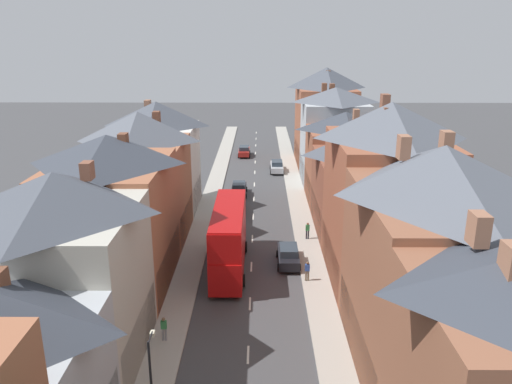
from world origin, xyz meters
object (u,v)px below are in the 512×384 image
object	(u,v)px
car_parked_left_a	(239,189)
car_parked_right_a	(288,255)
car_mid_black	(277,166)
street_lamp	(152,382)
car_near_blue	(244,151)
pedestrian_mid_left	(164,328)
pedestrian_far_left	(308,230)
pedestrian_mid_right	(307,270)
double_decker_bus_lead	(229,237)
car_near_silver	(237,205)

from	to	relation	value
car_parked_left_a	car_parked_right_a	distance (m)	19.60
car_mid_black	street_lamp	world-z (taller)	street_lamp
car_near_blue	car_mid_black	size ratio (longest dim) A/B	0.98
car_parked_right_a	pedestrian_mid_left	size ratio (longest dim) A/B	2.68
car_mid_black	pedestrian_far_left	size ratio (longest dim) A/B	2.83
car_near_blue	pedestrian_mid_right	distance (m)	43.02
car_near_blue	car_mid_black	bearing A→B (deg)	-63.15
car_near_blue	car_parked_right_a	size ratio (longest dim) A/B	1.04
double_decker_bus_lead	street_lamp	world-z (taller)	street_lamp
car_parked_left_a	pedestrian_far_left	size ratio (longest dim) A/B	2.76
car_mid_black	street_lamp	distance (m)	49.45
car_parked_right_a	pedestrian_mid_right	bearing A→B (deg)	-67.80
car_parked_right_a	car_mid_black	size ratio (longest dim) A/B	0.95
car_parked_left_a	car_mid_black	bearing A→B (deg)	65.51
car_near_silver	car_parked_right_a	distance (m)	13.73
car_parked_left_a	car_mid_black	xyz separation A→B (m)	(4.90, 10.76, 0.03)
car_near_silver	car_mid_black	xyz separation A→B (m)	(4.90, 16.91, 0.02)
car_mid_black	pedestrian_mid_left	bearing A→B (deg)	-101.56
car_near_silver	street_lamp	size ratio (longest dim) A/B	0.83
double_decker_bus_lead	pedestrian_far_left	xyz separation A→B (m)	(6.99, 6.13, -1.78)
street_lamp	pedestrian_mid_right	bearing A→B (deg)	61.55
car_near_silver	pedestrian_far_left	xyz separation A→B (m)	(6.98, -7.60, 0.22)
car_near_silver	car_mid_black	bearing A→B (deg)	73.84
pedestrian_mid_right	pedestrian_far_left	size ratio (longest dim) A/B	1.00
car_mid_black	car_parked_left_a	bearing A→B (deg)	-114.49
double_decker_bus_lead	street_lamp	distance (m)	18.38
car_parked_left_a	car_near_silver	bearing A→B (deg)	-90.00
pedestrian_mid_left	double_decker_bus_lead	bearing A→B (deg)	71.43
double_decker_bus_lead	pedestrian_mid_right	distance (m)	6.84
car_parked_left_a	double_decker_bus_lead	bearing A→B (deg)	-90.03
double_decker_bus_lead	pedestrian_far_left	world-z (taller)	double_decker_bus_lead
car_parked_right_a	car_mid_black	bearing A→B (deg)	90.00
car_near_blue	street_lamp	world-z (taller)	street_lamp
car_mid_black	pedestrian_far_left	world-z (taller)	pedestrian_far_left
pedestrian_mid_left	pedestrian_mid_right	distance (m)	12.58
pedestrian_far_left	car_near_blue	bearing A→B (deg)	101.54
double_decker_bus_lead	pedestrian_far_left	size ratio (longest dim) A/B	6.71
pedestrian_far_left	double_decker_bus_lead	bearing A→B (deg)	-138.73
double_decker_bus_lead	car_parked_left_a	size ratio (longest dim) A/B	2.43
car_near_silver	car_mid_black	world-z (taller)	car_mid_black
car_mid_black	pedestrian_mid_left	distance (m)	41.80
car_near_blue	car_parked_left_a	size ratio (longest dim) A/B	1.01
street_lamp	car_parked_right_a	bearing A→B (deg)	68.97
car_parked_left_a	street_lamp	size ratio (longest dim) A/B	0.81
double_decker_bus_lead	pedestrian_mid_right	world-z (taller)	double_decker_bus_lead
car_near_blue	car_mid_black	distance (m)	10.85
car_parked_right_a	pedestrian_far_left	bearing A→B (deg)	68.32
double_decker_bus_lead	car_parked_left_a	distance (m)	19.98
car_near_silver	car_parked_left_a	size ratio (longest dim) A/B	1.03
car_parked_right_a	street_lamp	bearing A→B (deg)	-111.03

